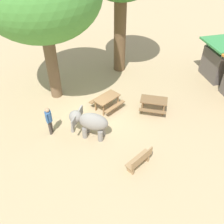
{
  "coord_description": "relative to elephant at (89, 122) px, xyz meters",
  "views": [
    {
      "loc": [
        10.73,
        -1.61,
        9.19
      ],
      "look_at": [
        0.72,
        0.87,
        0.8
      ],
      "focal_mm": 40.5,
      "sensor_mm": 36.0,
      "label": 1
    }
  ],
  "objects": [
    {
      "name": "ground_plane",
      "position": [
        -1.33,
        0.44,
        -0.91
      ],
      "size": [
        60.0,
        60.0,
        0.0
      ],
      "primitive_type": "plane",
      "color": "tan"
    },
    {
      "name": "elephant",
      "position": [
        0.0,
        0.0,
        0.0
      ],
      "size": [
        1.75,
        1.99,
        1.43
      ],
      "rotation": [
        0.0,
        0.0,
        4.2
      ],
      "color": "gray",
      "rests_on": "ground_plane"
    },
    {
      "name": "person_handler",
      "position": [
        -0.66,
        -1.93,
        0.04
      ],
      "size": [
        0.48,
        0.32,
        1.62
      ],
      "rotation": [
        0.0,
        0.0,
        1.22
      ],
      "color": "#3F3833",
      "rests_on": "ground_plane"
    },
    {
      "name": "wooden_bench",
      "position": [
        2.56,
        1.8,
        -0.44
      ],
      "size": [
        1.06,
        1.41,
        0.88
      ],
      "rotation": [
        0.0,
        0.0,
        2.11
      ],
      "color": "#9E7A51",
      "rests_on": "ground_plane"
    },
    {
      "name": "picnic_table_near",
      "position": [
        -2.01,
        1.35,
        -0.33
      ],
      "size": [
        2.05,
        2.06,
        0.78
      ],
      "rotation": [
        0.0,
        0.0,
        2.14
      ],
      "color": "olive",
      "rests_on": "ground_plane"
    },
    {
      "name": "picnic_table_far",
      "position": [
        -1.15,
        3.88,
        -0.33
      ],
      "size": [
        1.99,
        2.0,
        0.78
      ],
      "rotation": [
        0.0,
        0.0,
        1.12
      ],
      "color": "brown",
      "rests_on": "ground_plane"
    },
    {
      "name": "market_stall_green",
      "position": [
        -3.62,
        9.61,
        0.23
      ],
      "size": [
        2.5,
        2.5,
        2.52
      ],
      "color": "#59514C",
      "rests_on": "ground_plane"
    }
  ]
}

